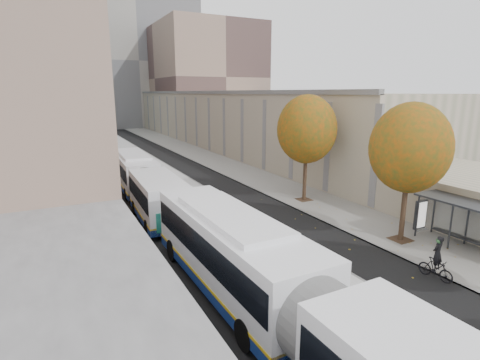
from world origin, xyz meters
TOP-DOWN VIEW (x-y plane):
  - bus_platform at (-3.88, 35.00)m, footprint 4.25×150.00m
  - sidewalk at (4.12, 35.00)m, footprint 4.75×150.00m
  - building_tan at (15.50, 64.00)m, footprint 18.00×92.00m
  - building_far_block at (6.00, 96.00)m, footprint 30.00×18.00m
  - bus_shelter at (5.69, 10.96)m, footprint 1.90×4.40m
  - tree_c at (3.60, 13.00)m, footprint 4.20×4.20m
  - tree_d at (3.60, 22.00)m, footprint 4.40×4.40m
  - bus_near at (-7.11, 8.27)m, footprint 3.12×19.27m
  - bus_far at (-7.40, 27.64)m, footprint 3.21×17.61m
  - cyclist at (1.35, 9.24)m, footprint 0.65×1.62m
  - distant_car at (-6.96, 41.59)m, footprint 2.25×3.86m

SIDE VIEW (x-z plane):
  - sidewalk at x=4.12m, z-range 0.00..0.08m
  - bus_platform at x=-3.88m, z-range 0.00..0.15m
  - distant_car at x=-6.96m, z-range 0.00..1.24m
  - cyclist at x=1.35m, z-range -0.26..1.76m
  - bus_far at x=-7.40m, z-range 0.14..3.06m
  - bus_near at x=-7.11m, z-range 0.15..3.35m
  - bus_shelter at x=5.69m, z-range 0.92..3.45m
  - building_tan at x=15.50m, z-range 0.00..8.00m
  - tree_c at x=3.60m, z-range 1.61..8.89m
  - tree_d at x=3.60m, z-range 1.67..9.27m
  - building_far_block at x=6.00m, z-range 0.00..30.00m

